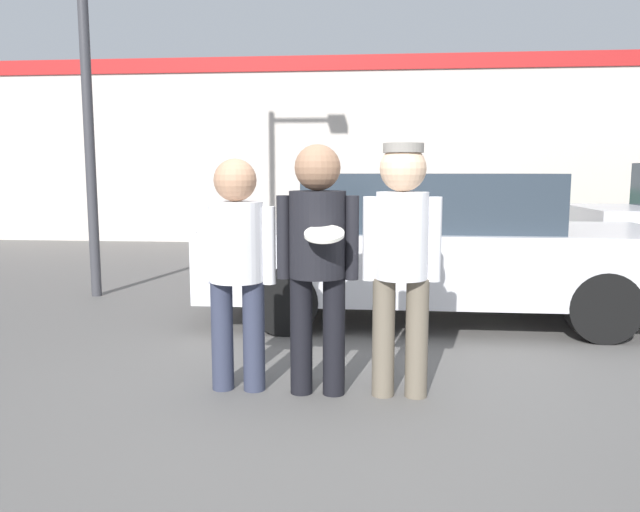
% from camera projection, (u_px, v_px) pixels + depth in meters
% --- Properties ---
extents(ground_plane, '(56.00, 56.00, 0.00)m').
position_uv_depth(ground_plane, '(346.00, 395.00, 4.21)').
color(ground_plane, '#5B5956').
extents(storefront_building, '(24.00, 0.22, 3.82)m').
position_uv_depth(storefront_building, '(371.00, 150.00, 12.80)').
color(storefront_building, beige).
rests_on(storefront_building, ground).
extents(person_left, '(0.53, 0.36, 1.58)m').
position_uv_depth(person_left, '(237.00, 256.00, 4.19)').
color(person_left, '#2D3347').
rests_on(person_left, ground).
extents(person_middle_with_frisbee, '(0.54, 0.57, 1.67)m').
position_uv_depth(person_middle_with_frisbee, '(318.00, 247.00, 4.10)').
color(person_middle_with_frisbee, black).
rests_on(person_middle_with_frisbee, ground).
extents(person_right, '(0.51, 0.34, 1.67)m').
position_uv_depth(person_right, '(402.00, 247.00, 4.06)').
color(person_right, '#665B4C').
rests_on(person_right, ground).
extents(parked_car_near, '(4.55, 1.90, 1.48)m').
position_uv_depth(parked_car_near, '(431.00, 246.00, 6.37)').
color(parked_car_near, silver).
rests_on(parked_car_near, ground).
extents(shrub, '(1.19, 1.19, 1.19)m').
position_uv_depth(shrub, '(539.00, 219.00, 11.90)').
color(shrub, '#387A3D').
rests_on(shrub, ground).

